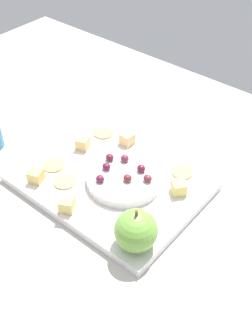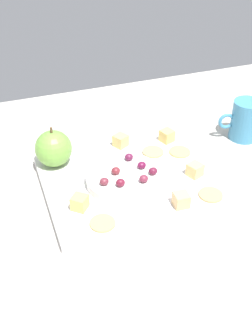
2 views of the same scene
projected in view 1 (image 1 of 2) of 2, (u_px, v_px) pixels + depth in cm
name	position (u px, v px, depth cm)	size (l,w,h in cm)	color
table	(103.00, 176.00, 94.35)	(147.19, 98.73, 4.84)	#B7B2A7
platter	(110.00, 182.00, 88.24)	(38.06, 28.37, 1.90)	silver
serving_dish	(124.00, 178.00, 86.25)	(15.78, 15.78, 1.92)	white
apple_whole	(136.00, 231.00, 72.21)	(7.82, 7.82, 7.82)	#71AD41
apple_stem	(136.00, 213.00, 69.18)	(0.50, 0.50, 1.20)	brown
cheese_cube_0	(127.00, 139.00, 95.36)	(2.76, 2.76, 2.76)	#EEC179
cheese_cube_1	(83.00, 143.00, 94.24)	(2.76, 2.76, 2.76)	#F0CB77
cheese_cube_2	(36.00, 176.00, 86.18)	(2.76, 2.76, 2.76)	#EDCA68
cheese_cube_3	(179.00, 188.00, 83.59)	(2.76, 2.76, 2.76)	#ECD066
cheese_cube_4	(67.00, 205.00, 80.17)	(2.76, 2.76, 2.76)	#E5C76D
cracker_0	(53.00, 165.00, 90.45)	(4.72, 4.72, 0.40)	tan
cracker_1	(65.00, 181.00, 86.65)	(4.72, 4.72, 0.40)	tan
cracker_2	(103.00, 133.00, 99.02)	(4.72, 4.72, 0.40)	tan
cracker_3	(182.00, 172.00, 88.84)	(4.72, 4.72, 0.40)	tan
grape_0	(127.00, 178.00, 83.81)	(1.81, 1.63, 1.53)	maroon
grape_1	(106.00, 167.00, 86.43)	(1.81, 1.63, 1.46)	maroon
grape_2	(141.00, 168.00, 85.89)	(1.81, 1.63, 1.62)	maroon
grape_3	(125.00, 158.00, 88.30)	(1.81, 1.63, 1.59)	maroon
grape_4	(147.00, 179.00, 83.67)	(1.81, 1.63, 1.52)	maroon
grape_5	(100.00, 179.00, 83.67)	(1.81, 1.63, 1.52)	#621D3D
grape_6	(110.00, 157.00, 88.58)	(1.81, 1.63, 1.49)	maroon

